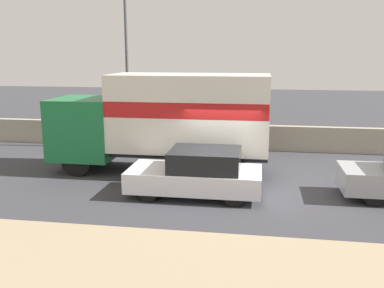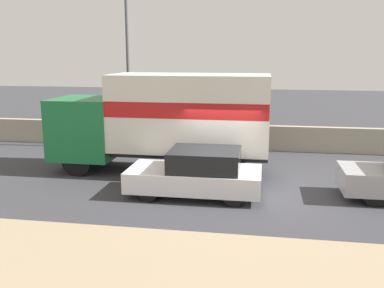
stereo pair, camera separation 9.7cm
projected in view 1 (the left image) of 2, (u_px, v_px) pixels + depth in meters
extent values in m
plane|color=#38383D|center=(218.00, 194.00, 13.34)|extent=(80.00, 80.00, 0.00)
cube|color=#A39984|center=(232.00, 137.00, 19.46)|extent=(60.00, 0.35, 1.13)
cylinder|color=#4C4C51|center=(127.00, 63.00, 19.07)|extent=(0.14, 0.14, 7.75)
cube|color=#196B38|center=(86.00, 127.00, 15.96)|extent=(2.25, 2.45, 2.20)
cube|color=black|center=(58.00, 115.00, 16.04)|extent=(0.06, 2.08, 0.97)
cube|color=#2D2D33|center=(190.00, 152.00, 15.53)|extent=(5.58, 1.30, 0.25)
cube|color=silver|center=(190.00, 112.00, 15.22)|extent=(5.58, 2.37, 2.68)
cube|color=red|center=(190.00, 107.00, 15.18)|extent=(5.55, 2.39, 0.54)
cylinder|color=black|center=(77.00, 161.00, 15.20)|extent=(1.07, 0.28, 1.07)
cylinder|color=black|center=(98.00, 149.00, 17.16)|extent=(1.07, 0.28, 1.07)
cylinder|color=black|center=(230.00, 167.00, 14.36)|extent=(1.07, 0.28, 1.07)
cylinder|color=black|center=(234.00, 154.00, 16.32)|extent=(1.07, 0.28, 1.07)
cylinder|color=black|center=(197.00, 166.00, 14.53)|extent=(1.07, 0.28, 1.07)
cylinder|color=black|center=(205.00, 153.00, 16.49)|extent=(1.07, 0.28, 1.07)
cube|color=silver|center=(195.00, 179.00, 13.12)|extent=(4.05, 1.88, 0.62)
cube|color=black|center=(205.00, 160.00, 12.94)|extent=(2.11, 1.73, 0.61)
cylinder|color=black|center=(148.00, 192.00, 12.57)|extent=(0.57, 0.20, 0.57)
cylinder|color=black|center=(161.00, 177.00, 14.15)|extent=(0.57, 0.20, 0.57)
cylinder|color=black|center=(234.00, 197.00, 12.18)|extent=(0.57, 0.20, 0.57)
cylinder|color=black|center=(237.00, 180.00, 13.77)|extent=(0.57, 0.20, 0.57)
cylinder|color=black|center=(375.00, 195.00, 12.22)|extent=(0.64, 0.20, 0.64)
cylinder|color=black|center=(363.00, 180.00, 13.65)|extent=(0.64, 0.20, 0.64)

